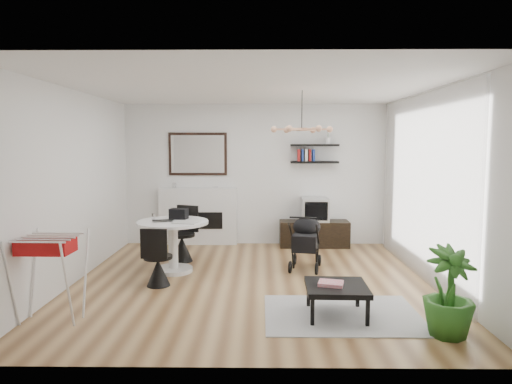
{
  "coord_description": "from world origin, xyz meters",
  "views": [
    {
      "loc": [
        0.12,
        -6.29,
        1.94
      ],
      "look_at": [
        0.04,
        0.4,
        1.24
      ],
      "focal_mm": 32.0,
      "sensor_mm": 36.0,
      "label": 1
    }
  ],
  "objects_px": {
    "dining_table": "(173,238)",
    "potted_plant": "(449,292)",
    "tv_console": "(314,234)",
    "drying_rack": "(50,277)",
    "stroller": "(306,244)",
    "coffee_table": "(337,288)",
    "crt_tv": "(315,210)",
    "fireplace": "(198,209)"
  },
  "relations": [
    {
      "from": "dining_table",
      "to": "potted_plant",
      "type": "bearing_deg",
      "value": -35.46
    },
    {
      "from": "tv_console",
      "to": "potted_plant",
      "type": "bearing_deg",
      "value": -77.74
    },
    {
      "from": "drying_rack",
      "to": "potted_plant",
      "type": "relative_size",
      "value": 1.05
    },
    {
      "from": "drying_rack",
      "to": "potted_plant",
      "type": "bearing_deg",
      "value": -3.05
    },
    {
      "from": "tv_console",
      "to": "stroller",
      "type": "bearing_deg",
      "value": -101.33
    },
    {
      "from": "tv_console",
      "to": "coffee_table",
      "type": "relative_size",
      "value": 1.85
    },
    {
      "from": "tv_console",
      "to": "potted_plant",
      "type": "relative_size",
      "value": 1.42
    },
    {
      "from": "dining_table",
      "to": "potted_plant",
      "type": "relative_size",
      "value": 1.17
    },
    {
      "from": "crt_tv",
      "to": "stroller",
      "type": "bearing_deg",
      "value": -101.71
    },
    {
      "from": "fireplace",
      "to": "potted_plant",
      "type": "distance_m",
      "value": 5.26
    },
    {
      "from": "tv_console",
      "to": "drying_rack",
      "type": "bearing_deg",
      "value": -131.48
    },
    {
      "from": "stroller",
      "to": "coffee_table",
      "type": "distance_m",
      "value": 2.02
    },
    {
      "from": "dining_table",
      "to": "drying_rack",
      "type": "bearing_deg",
      "value": -116.07
    },
    {
      "from": "dining_table",
      "to": "stroller",
      "type": "relative_size",
      "value": 1.2
    },
    {
      "from": "fireplace",
      "to": "crt_tv",
      "type": "relative_size",
      "value": 4.32
    },
    {
      "from": "dining_table",
      "to": "coffee_table",
      "type": "xyz_separation_m",
      "value": [
        2.19,
        -1.78,
        -0.19
      ]
    },
    {
      "from": "tv_console",
      "to": "dining_table",
      "type": "distance_m",
      "value": 2.95
    },
    {
      "from": "fireplace",
      "to": "dining_table",
      "type": "bearing_deg",
      "value": -93.42
    },
    {
      "from": "stroller",
      "to": "coffee_table",
      "type": "xyz_separation_m",
      "value": [
        0.15,
        -2.01,
        -0.06
      ]
    },
    {
      "from": "tv_console",
      "to": "coffee_table",
      "type": "bearing_deg",
      "value": -92.53
    },
    {
      "from": "dining_table",
      "to": "tv_console",
      "type": "bearing_deg",
      "value": 37.07
    },
    {
      "from": "crt_tv",
      "to": "coffee_table",
      "type": "relative_size",
      "value": 0.71
    },
    {
      "from": "crt_tv",
      "to": "drying_rack",
      "type": "relative_size",
      "value": 0.52
    },
    {
      "from": "fireplace",
      "to": "potted_plant",
      "type": "bearing_deg",
      "value": -53.66
    },
    {
      "from": "tv_console",
      "to": "dining_table",
      "type": "relative_size",
      "value": 1.21
    },
    {
      "from": "tv_console",
      "to": "crt_tv",
      "type": "height_order",
      "value": "crt_tv"
    },
    {
      "from": "dining_table",
      "to": "potted_plant",
      "type": "distance_m",
      "value": 3.96
    },
    {
      "from": "drying_rack",
      "to": "crt_tv",
      "type": "bearing_deg",
      "value": 49.82
    },
    {
      "from": "tv_console",
      "to": "coffee_table",
      "type": "height_order",
      "value": "tv_console"
    },
    {
      "from": "drying_rack",
      "to": "stroller",
      "type": "relative_size",
      "value": 1.08
    },
    {
      "from": "tv_console",
      "to": "potted_plant",
      "type": "height_order",
      "value": "potted_plant"
    },
    {
      "from": "crt_tv",
      "to": "stroller",
      "type": "xyz_separation_m",
      "value": [
        -0.32,
        -1.54,
        -0.32
      ]
    },
    {
      "from": "tv_console",
      "to": "crt_tv",
      "type": "bearing_deg",
      "value": -18.05
    },
    {
      "from": "crt_tv",
      "to": "potted_plant",
      "type": "height_order",
      "value": "crt_tv"
    },
    {
      "from": "coffee_table",
      "to": "stroller",
      "type": "bearing_deg",
      "value": 94.31
    },
    {
      "from": "crt_tv",
      "to": "stroller",
      "type": "distance_m",
      "value": 1.6
    },
    {
      "from": "dining_table",
      "to": "fireplace",
      "type": "bearing_deg",
      "value": 86.58
    },
    {
      "from": "fireplace",
      "to": "potted_plant",
      "type": "xyz_separation_m",
      "value": [
        3.11,
        -4.23,
        -0.23
      ]
    },
    {
      "from": "stroller",
      "to": "fireplace",
      "type": "bearing_deg",
      "value": 150.44
    },
    {
      "from": "crt_tv",
      "to": "dining_table",
      "type": "distance_m",
      "value": 2.95
    },
    {
      "from": "tv_console",
      "to": "potted_plant",
      "type": "distance_m",
      "value": 4.17
    },
    {
      "from": "drying_rack",
      "to": "dining_table",
      "type": "bearing_deg",
      "value": 65.34
    }
  ]
}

